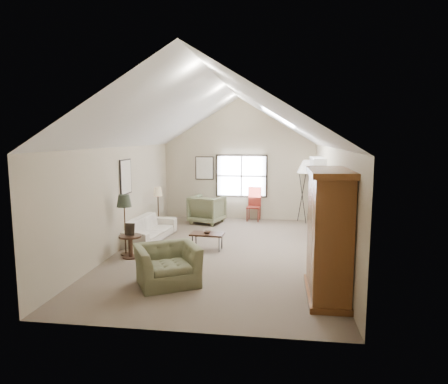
# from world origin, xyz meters

# --- Properties ---
(room_shell) EXTENTS (5.01, 8.01, 4.00)m
(room_shell) POSITION_xyz_m (0.00, 0.00, 3.21)
(room_shell) COLOR #746453
(room_shell) RESTS_ON ground
(window) EXTENTS (1.72, 0.08, 1.42)m
(window) POSITION_xyz_m (0.10, 3.96, 1.45)
(window) COLOR black
(window) RESTS_ON room_shell
(skylight) EXTENTS (0.80, 1.20, 0.52)m
(skylight) POSITION_xyz_m (1.30, 0.90, 3.22)
(skylight) COLOR white
(skylight) RESTS_ON room_shell
(wall_art) EXTENTS (1.97, 3.71, 0.88)m
(wall_art) POSITION_xyz_m (-1.88, 1.94, 1.73)
(wall_art) COLOR black
(wall_art) RESTS_ON room_shell
(armoire) EXTENTS (0.60, 1.50, 2.20)m
(armoire) POSITION_xyz_m (2.18, -2.40, 1.10)
(armoire) COLOR brown
(armoire) RESTS_ON ground
(tv_alcove) EXTENTS (0.32, 1.30, 2.10)m
(tv_alcove) POSITION_xyz_m (2.34, 1.60, 1.15)
(tv_alcove) COLOR white
(tv_alcove) RESTS_ON ground
(media_console) EXTENTS (0.34, 1.18, 0.60)m
(media_console) POSITION_xyz_m (2.32, 1.60, 0.30)
(media_console) COLOR #382316
(media_console) RESTS_ON ground
(tv_panel) EXTENTS (0.05, 0.90, 0.55)m
(tv_panel) POSITION_xyz_m (2.32, 1.60, 0.92)
(tv_panel) COLOR black
(tv_panel) RESTS_ON media_console
(sofa) EXTENTS (1.05, 2.15, 0.61)m
(sofa) POSITION_xyz_m (-2.10, 0.87, 0.30)
(sofa) COLOR beige
(sofa) RESTS_ON ground
(armchair_near) EXTENTS (1.46, 1.41, 0.73)m
(armchair_near) POSITION_xyz_m (-0.71, -2.20, 0.37)
(armchair_near) COLOR #606245
(armchair_near) RESTS_ON ground
(armchair_far) EXTENTS (1.20, 1.22, 0.89)m
(armchair_far) POSITION_xyz_m (-0.92, 3.14, 0.45)
(armchair_far) COLOR #5D6647
(armchair_far) RESTS_ON ground
(coffee_table) EXTENTS (0.83, 0.50, 0.41)m
(coffee_table) POSITION_xyz_m (-0.38, 0.15, 0.21)
(coffee_table) COLOR #381E17
(coffee_table) RESTS_ON ground
(bowl) EXTENTS (0.21, 0.21, 0.05)m
(bowl) POSITION_xyz_m (-0.38, 0.15, 0.43)
(bowl) COLOR #331E14
(bowl) RESTS_ON coffee_table
(side_table) EXTENTS (0.58, 0.58, 0.52)m
(side_table) POSITION_xyz_m (-2.00, -0.73, 0.26)
(side_table) COLOR #372416
(side_table) RESTS_ON ground
(side_chair) EXTENTS (0.47, 0.47, 1.10)m
(side_chair) POSITION_xyz_m (0.53, 3.70, 0.55)
(side_chair) COLOR maroon
(side_chair) RESTS_ON ground
(tripod_lamp) EXTENTS (0.75, 0.75, 2.05)m
(tripod_lamp) POSITION_xyz_m (2.20, 3.70, 1.02)
(tripod_lamp) COLOR white
(tripod_lamp) RESTS_ON ground
(dark_lamp) EXTENTS (0.38, 0.38, 1.45)m
(dark_lamp) POSITION_xyz_m (-2.20, -0.53, 0.72)
(dark_lamp) COLOR #242A1E
(dark_lamp) RESTS_ON ground
(tan_lamp) EXTENTS (0.29, 0.29, 1.30)m
(tan_lamp) POSITION_xyz_m (-2.20, 2.07, 0.65)
(tan_lamp) COLOR tan
(tan_lamp) RESTS_ON ground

